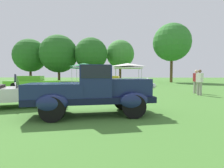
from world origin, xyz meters
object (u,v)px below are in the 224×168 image
show_car_lime (33,83)px  canopy_tent_left_field (84,66)px  spectator_near_truck (200,81)px  canopy_tent_center_field (128,66)px  feature_pickup_truck (92,90)px  show_car_yellow (110,83)px  neighbor_convertible (14,93)px  spectator_by_row (196,81)px

show_car_lime → canopy_tent_left_field: size_ratio=1.70×
spectator_near_truck → canopy_tent_left_field: (-9.55, 9.92, 1.51)m
canopy_tent_left_field → canopy_tent_center_field: (5.38, 0.29, 0.00)m
feature_pickup_truck → canopy_tent_center_field: 16.21m
spectator_near_truck → canopy_tent_center_field: 11.13m
canopy_tent_left_field → canopy_tent_center_field: same height
feature_pickup_truck → canopy_tent_left_field: (-3.35, 15.73, 1.56)m
spectator_near_truck → canopy_tent_center_field: canopy_tent_center_field is taller
spectator_near_truck → canopy_tent_left_field: canopy_tent_left_field is taller
show_car_yellow → neighbor_convertible: bearing=-114.1°
spectator_by_row → canopy_tent_center_field: (-4.46, 9.03, 1.51)m
feature_pickup_truck → show_car_lime: bearing=125.3°
feature_pickup_truck → spectator_by_row: (6.49, 6.98, 0.05)m
spectator_by_row → show_car_lime: bearing=169.1°
feature_pickup_truck → spectator_near_truck: feature_pickup_truck is taller
spectator_by_row → canopy_tent_left_field: 13.25m
spectator_near_truck → canopy_tent_center_field: (-4.17, 10.21, 1.51)m
neighbor_convertible → show_car_lime: neighbor_convertible is taller
canopy_tent_left_field → canopy_tent_center_field: size_ratio=0.81×
show_car_yellow → canopy_tent_left_field: canopy_tent_left_field is taller
neighbor_convertible → canopy_tent_center_field: bearing=69.0°
show_car_lime → show_car_yellow: size_ratio=1.10×
spectator_near_truck → canopy_tent_left_field: size_ratio=0.62×
feature_pickup_truck → show_car_lime: 11.68m
feature_pickup_truck → spectator_by_row: size_ratio=2.61×
canopy_tent_left_field → spectator_near_truck: bearing=-46.1°
spectator_by_row → canopy_tent_center_field: size_ratio=0.51×
feature_pickup_truck → canopy_tent_left_field: canopy_tent_left_field is taller
spectator_by_row → canopy_tent_left_field: (-9.84, 8.74, 1.51)m
show_car_yellow → spectator_by_row: size_ratio=2.48×
feature_pickup_truck → canopy_tent_left_field: bearing=102.0°
neighbor_convertible → spectator_near_truck: (9.78, 4.43, 0.33)m
spectator_near_truck → feature_pickup_truck: bearing=-136.9°
show_car_yellow → canopy_tent_center_field: canopy_tent_center_field is taller
canopy_tent_left_field → show_car_lime: bearing=-118.7°
canopy_tent_left_field → show_car_yellow: bearing=-59.6°
spectator_near_truck → canopy_tent_left_field: bearing=133.9°
show_car_lime → show_car_yellow: same height
show_car_lime → neighbor_convertible: bearing=-68.8°
neighbor_convertible → show_car_yellow: bearing=65.9°
neighbor_convertible → canopy_tent_left_field: size_ratio=1.71×
show_car_yellow → spectator_near_truck: 7.20m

